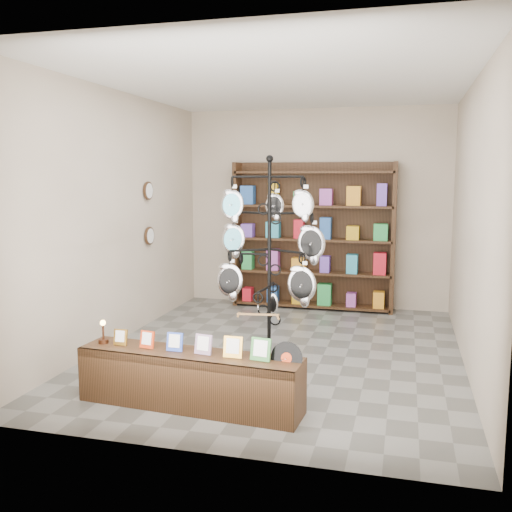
# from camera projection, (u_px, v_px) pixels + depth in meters

# --- Properties ---
(ground) EXTENTS (5.00, 5.00, 0.00)m
(ground) POSITION_uv_depth(u_px,v_px,m) (280.00, 352.00, 6.52)
(ground) COLOR slate
(ground) RESTS_ON ground
(room_envelope) EXTENTS (5.00, 5.00, 5.00)m
(room_envelope) POSITION_uv_depth(u_px,v_px,m) (281.00, 189.00, 6.27)
(room_envelope) COLOR beige
(room_envelope) RESTS_ON ground
(display_tree) EXTENTS (1.13, 0.97, 2.20)m
(display_tree) POSITION_uv_depth(u_px,v_px,m) (269.00, 250.00, 5.64)
(display_tree) COLOR black
(display_tree) RESTS_ON ground
(front_shelf) EXTENTS (2.01, 0.56, 0.70)m
(front_shelf) POSITION_uv_depth(u_px,v_px,m) (190.00, 379.00, 4.93)
(front_shelf) COLOR black
(front_shelf) RESTS_ON ground
(back_shelving) EXTENTS (2.42, 0.36, 2.20)m
(back_shelving) POSITION_uv_depth(u_px,v_px,m) (313.00, 241.00, 8.58)
(back_shelving) COLOR black
(back_shelving) RESTS_ON ground
(wall_clocks) EXTENTS (0.03, 0.24, 0.84)m
(wall_clocks) POSITION_uv_depth(u_px,v_px,m) (149.00, 213.00, 7.58)
(wall_clocks) COLOR black
(wall_clocks) RESTS_ON ground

